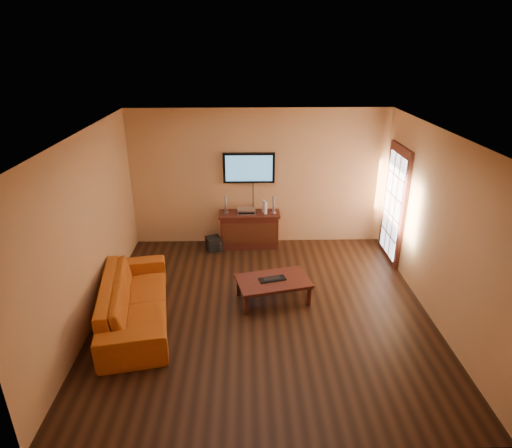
{
  "coord_description": "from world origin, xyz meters",
  "views": [
    {
      "loc": [
        -0.26,
        -5.55,
        3.82
      ],
      "look_at": [
        -0.1,
        0.8,
        1.1
      ],
      "focal_mm": 30.0,
      "sensor_mm": 36.0,
      "label": 1
    }
  ],
  "objects_px": {
    "sofa": "(134,293)",
    "game_console": "(265,207)",
    "av_receiver": "(246,211)",
    "keyboard": "(272,279)",
    "subwoofer": "(214,244)",
    "speaker_left": "(226,205)",
    "bottle": "(221,247)",
    "speaker_right": "(274,205)",
    "coffee_table": "(273,282)",
    "television": "(249,168)",
    "media_console": "(249,229)"
  },
  "relations": [
    {
      "from": "sofa",
      "to": "game_console",
      "type": "relative_size",
      "value": 9.42
    },
    {
      "from": "game_console",
      "to": "subwoofer",
      "type": "xyz_separation_m",
      "value": [
        -1.02,
        -0.18,
        -0.7
      ]
    },
    {
      "from": "subwoofer",
      "to": "speaker_left",
      "type": "bearing_deg",
      "value": 17.34
    },
    {
      "from": "bottle",
      "to": "speaker_left",
      "type": "bearing_deg",
      "value": 71.58
    },
    {
      "from": "av_receiver",
      "to": "keyboard",
      "type": "xyz_separation_m",
      "value": [
        0.39,
        -2.0,
        -0.37
      ]
    },
    {
      "from": "television",
      "to": "game_console",
      "type": "xyz_separation_m",
      "value": [
        0.3,
        -0.18,
        -0.74
      ]
    },
    {
      "from": "speaker_left",
      "to": "media_console",
      "type": "bearing_deg",
      "value": -4.1
    },
    {
      "from": "media_console",
      "to": "bottle",
      "type": "height_order",
      "value": "media_console"
    },
    {
      "from": "game_console",
      "to": "keyboard",
      "type": "bearing_deg",
      "value": -105.13
    },
    {
      "from": "speaker_right",
      "to": "game_console",
      "type": "bearing_deg",
      "value": 173.71
    },
    {
      "from": "game_console",
      "to": "bottle",
      "type": "height_order",
      "value": "game_console"
    },
    {
      "from": "game_console",
      "to": "av_receiver",
      "type": "bearing_deg",
      "value": 163.26
    },
    {
      "from": "media_console",
      "to": "coffee_table",
      "type": "distance_m",
      "value": 2.03
    },
    {
      "from": "speaker_left",
      "to": "subwoofer",
      "type": "distance_m",
      "value": 0.81
    },
    {
      "from": "coffee_table",
      "to": "game_console",
      "type": "xyz_separation_m",
      "value": [
        -0.05,
        2.01,
        0.51
      ]
    },
    {
      "from": "coffee_table",
      "to": "keyboard",
      "type": "height_order",
      "value": "keyboard"
    },
    {
      "from": "speaker_right",
      "to": "keyboard",
      "type": "xyz_separation_m",
      "value": [
        -0.14,
        -1.98,
        -0.49
      ]
    },
    {
      "from": "subwoofer",
      "to": "television",
      "type": "bearing_deg",
      "value": 5.36
    },
    {
      "from": "television",
      "to": "subwoofer",
      "type": "xyz_separation_m",
      "value": [
        -0.71,
        -0.36,
        -1.44
      ]
    },
    {
      "from": "subwoofer",
      "to": "sofa",
      "type": "bearing_deg",
      "value": -134.86
    },
    {
      "from": "av_receiver",
      "to": "speaker_right",
      "type": "bearing_deg",
      "value": -2.13
    },
    {
      "from": "av_receiver",
      "to": "keyboard",
      "type": "distance_m",
      "value": 2.08
    },
    {
      "from": "sofa",
      "to": "keyboard",
      "type": "distance_m",
      "value": 2.1
    },
    {
      "from": "coffee_table",
      "to": "sofa",
      "type": "height_order",
      "value": "sofa"
    },
    {
      "from": "speaker_right",
      "to": "game_console",
      "type": "xyz_separation_m",
      "value": [
        -0.18,
        0.02,
        -0.04
      ]
    },
    {
      "from": "bottle",
      "to": "coffee_table",
      "type": "bearing_deg",
      "value": -61.98
    },
    {
      "from": "av_receiver",
      "to": "subwoofer",
      "type": "relative_size",
      "value": 1.33
    },
    {
      "from": "coffee_table",
      "to": "av_receiver",
      "type": "xyz_separation_m",
      "value": [
        -0.41,
        2.01,
        0.42
      ]
    },
    {
      "from": "coffee_table",
      "to": "game_console",
      "type": "relative_size",
      "value": 5.13
    },
    {
      "from": "coffee_table",
      "to": "speaker_right",
      "type": "relative_size",
      "value": 3.59
    },
    {
      "from": "coffee_table",
      "to": "av_receiver",
      "type": "height_order",
      "value": "av_receiver"
    },
    {
      "from": "coffee_table",
      "to": "bottle",
      "type": "xyz_separation_m",
      "value": [
        -0.92,
        1.72,
        -0.23
      ]
    },
    {
      "from": "speaker_left",
      "to": "game_console",
      "type": "height_order",
      "value": "speaker_left"
    },
    {
      "from": "sofa",
      "to": "bottle",
      "type": "relative_size",
      "value": 10.93
    },
    {
      "from": "coffee_table",
      "to": "keyboard",
      "type": "relative_size",
      "value": 2.77
    },
    {
      "from": "television",
      "to": "av_receiver",
      "type": "bearing_deg",
      "value": -107.89
    },
    {
      "from": "television",
      "to": "speaker_right",
      "type": "relative_size",
      "value": 2.89
    },
    {
      "from": "sofa",
      "to": "keyboard",
      "type": "height_order",
      "value": "sofa"
    },
    {
      "from": "game_console",
      "to": "subwoofer",
      "type": "bearing_deg",
      "value": 173.99
    },
    {
      "from": "media_console",
      "to": "speaker_left",
      "type": "relative_size",
      "value": 3.32
    },
    {
      "from": "coffee_table",
      "to": "speaker_right",
      "type": "height_order",
      "value": "speaker_right"
    },
    {
      "from": "bottle",
      "to": "keyboard",
      "type": "bearing_deg",
      "value": -62.31
    },
    {
      "from": "bottle",
      "to": "game_console",
      "type": "bearing_deg",
      "value": 18.25
    },
    {
      "from": "sofa",
      "to": "speaker_left",
      "type": "relative_size",
      "value": 6.33
    },
    {
      "from": "speaker_left",
      "to": "keyboard",
      "type": "relative_size",
      "value": 0.8
    },
    {
      "from": "sofa",
      "to": "game_console",
      "type": "height_order",
      "value": "game_console"
    },
    {
      "from": "sofa",
      "to": "keyboard",
      "type": "relative_size",
      "value": 5.09
    },
    {
      "from": "av_receiver",
      "to": "subwoofer",
      "type": "bearing_deg",
      "value": -163.91
    },
    {
      "from": "sofa",
      "to": "speaker_right",
      "type": "distance_m",
      "value": 3.31
    },
    {
      "from": "sofa",
      "to": "av_receiver",
      "type": "height_order",
      "value": "sofa"
    }
  ]
}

